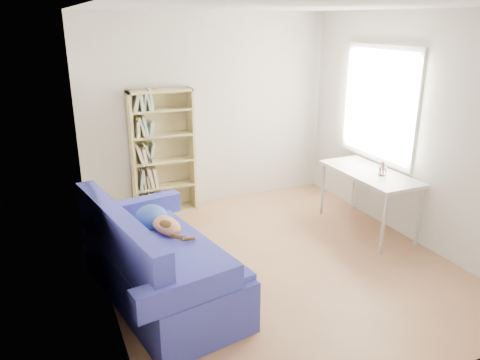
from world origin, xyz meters
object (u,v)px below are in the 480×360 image
bookshelf (163,157)px  pen_cup (383,170)px  sofa (157,264)px  desk (369,177)px

bookshelf → pen_cup: bearing=-38.3°
sofa → desk: 2.81m
desk → pen_cup: size_ratio=7.38×
bookshelf → desk: bearing=-36.0°
pen_cup → sofa: bearing=-174.1°
bookshelf → desk: size_ratio=1.26×
desk → pen_cup: (0.04, -0.17, 0.13)m
bookshelf → pen_cup: (2.18, -1.72, 0.05)m
sofa → bookshelf: bearing=62.7°
desk → sofa: bearing=-170.6°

